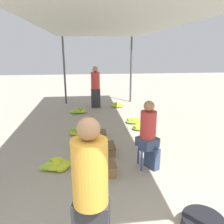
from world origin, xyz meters
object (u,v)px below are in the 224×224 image
object	(u,v)px
vendor_seated	(149,134)
banana_pile_left_0	(56,164)
banana_pile_left_2	(77,131)
shopper_walking_mid	(96,87)
banana_pile_right_2	(117,105)
banana_pile_right_1	(133,121)
crate_near	(105,168)
banana_pile_left_1	(80,144)
banana_pile_left_3	(78,111)
vendor_foreground	(91,194)
crate_far	(104,150)
crate_mid	(98,136)
basin_black	(203,224)
banana_pile_right_0	(139,126)
stool	(147,150)

from	to	relation	value
vendor_seated	banana_pile_left_0	world-z (taller)	vendor_seated
banana_pile_left_2	shopper_walking_mid	bearing A→B (deg)	77.01
banana_pile_right_2	banana_pile_right_1	bearing A→B (deg)	-83.53
vendor_seated	crate_near	size ratio (longest dim) A/B	3.34
banana_pile_left_1	banana_pile_left_3	distance (m)	3.02
vendor_foreground	crate_far	xyz separation A→B (m)	(0.33, 2.55, -0.76)
banana_pile_right_1	shopper_walking_mid	world-z (taller)	shopper_walking_mid
banana_pile_right_2	shopper_walking_mid	size ratio (longest dim) A/B	0.30
banana_pile_left_1	banana_pile_left_2	distance (m)	0.87
banana_pile_left_1	banana_pile_left_3	world-z (taller)	banana_pile_left_1
crate_mid	basin_black	bearing A→B (deg)	-69.45
banana_pile_left_3	banana_pile_right_0	world-z (taller)	banana_pile_right_0
banana_pile_right_0	crate_mid	distance (m)	1.36
banana_pile_left_2	banana_pile_right_2	size ratio (longest dim) A/B	1.02
stool	crate_near	world-z (taller)	stool
crate_far	banana_pile_left_1	bearing A→B (deg)	143.38
crate_far	basin_black	bearing A→B (deg)	-64.44
banana_pile_right_0	banana_pile_right_1	xyz separation A→B (m)	(-0.04, 0.60, -0.02)
banana_pile_right_0	shopper_walking_mid	bearing A→B (deg)	112.55
vendor_seated	basin_black	distance (m)	1.75
banana_pile_left_3	banana_pile_left_2	bearing A→B (deg)	-89.55
banana_pile_left_2	banana_pile_left_3	xyz separation A→B (m)	(-0.02, 2.16, -0.03)
stool	banana_pile_right_1	size ratio (longest dim) A/B	0.87
banana_pile_left_0	crate_near	distance (m)	0.99
banana_pile_left_0	crate_mid	distance (m)	1.56
banana_pile_left_3	banana_pile_right_2	size ratio (longest dim) A/B	1.30
banana_pile_right_1	banana_pile_left_0	bearing A→B (deg)	-129.69
stool	crate_near	xyz separation A→B (m)	(-0.84, -0.17, -0.23)
stool	banana_pile_left_2	size ratio (longest dim) A/B	0.89
vendor_seated	banana_pile_left_0	xyz separation A→B (m)	(-1.78, 0.19, -0.64)
banana_pile_left_0	banana_pile_left_1	world-z (taller)	banana_pile_left_1
vendor_seated	basin_black	xyz separation A→B (m)	(0.27, -1.61, -0.61)
banana_pile_right_0	crate_near	xyz separation A→B (m)	(-1.18, -2.25, 0.03)
basin_black	banana_pile_right_1	distance (m)	4.30
stool	banana_pile_right_1	world-z (taller)	stool
banana_pile_left_3	crate_mid	world-z (taller)	crate_mid
banana_pile_left_0	vendor_foreground	bearing A→B (deg)	-72.86
banana_pile_right_2	banana_pile_left_1	bearing A→B (deg)	-110.52
vendor_foreground	banana_pile_left_3	xyz separation A→B (m)	(-0.33, 5.96, -0.79)
stool	banana_pile_right_1	xyz separation A→B (m)	(0.31, 2.68, -0.28)
banana_pile_left_1	crate_far	distance (m)	0.65
basin_black	crate_near	bearing A→B (deg)	127.85
banana_pile_left_2	banana_pile_left_3	bearing A→B (deg)	90.45
banana_pile_left_0	banana_pile_left_3	distance (m)	3.89
basin_black	banana_pile_right_2	xyz separation A→B (m)	(-0.22, 6.37, -0.01)
banana_pile_right_0	shopper_walking_mid	distance (m)	3.01
banana_pile_left_1	banana_pile_right_0	xyz separation A→B (m)	(1.66, 1.04, 0.00)
basin_black	banana_pile_right_1	size ratio (longest dim) A/B	1.06
stool	vendor_seated	size ratio (longest dim) A/B	0.33
basin_black	banana_pile_left_1	size ratio (longest dim) A/B	1.17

